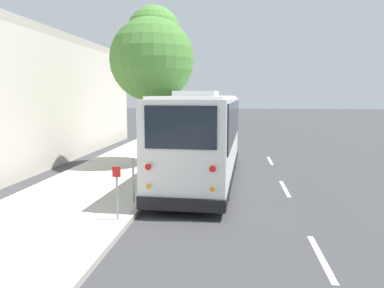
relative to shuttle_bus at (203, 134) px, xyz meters
name	(u,v)px	position (x,y,z in m)	size (l,w,h in m)	color
ground_plane	(211,175)	(1.17, -0.28, -1.93)	(160.00, 160.00, 0.00)	#3D3D3F
sidewalk_slab	(119,171)	(1.17, 3.86, -1.85)	(80.00, 4.49, 0.15)	beige
curb_strip	(170,172)	(1.17, 1.54, -1.85)	(80.00, 0.14, 0.15)	#AAA69D
shuttle_bus	(203,134)	(0.00, 0.00, 0.00)	(10.01, 2.91, 3.60)	white
parked_sedan_white	(210,135)	(11.59, 0.50, -1.32)	(4.17, 1.80, 1.31)	silver
parked_sedan_black	(215,128)	(17.57, 0.42, -1.31)	(4.28, 1.91, 1.33)	black
street_tree	(152,55)	(2.90, 2.65, 3.43)	(3.97, 3.97, 7.55)	brown
sign_post_near	(117,192)	(-5.46, 1.81, -1.03)	(0.06, 0.22, 1.44)	gray
sign_post_far	(133,180)	(-3.85, 1.81, -1.08)	(0.06, 0.06, 1.39)	gray
fire_hydrant	(174,146)	(6.06, 2.15, -1.37)	(0.22, 0.22, 0.81)	red
lane_stripe_behind	(321,257)	(-6.95, -3.17, -1.92)	(2.40, 0.14, 0.01)	silver
lane_stripe_mid	(285,188)	(-0.95, -3.17, -1.92)	(2.40, 0.14, 0.01)	silver
lane_stripe_ahead	(270,161)	(5.05, -3.17, -1.92)	(2.40, 0.14, 0.01)	silver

